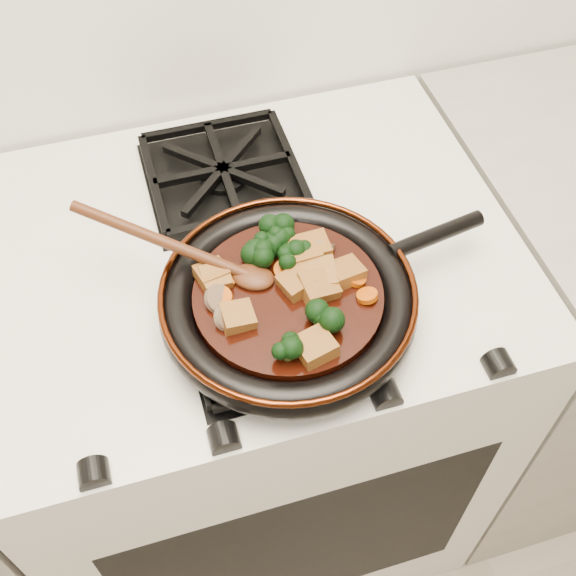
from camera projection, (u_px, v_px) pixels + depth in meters
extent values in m
cube|color=silver|center=(258.00, 401.00, 1.38)|extent=(0.76, 0.60, 0.90)
cylinder|color=black|center=(288.00, 306.00, 0.92)|extent=(0.30, 0.30, 0.01)
torus|color=black|center=(288.00, 301.00, 0.91)|extent=(0.33, 0.33, 0.04)
torus|color=#471B0A|center=(288.00, 291.00, 0.89)|extent=(0.32, 0.32, 0.01)
cylinder|color=black|center=(436.00, 235.00, 0.96)|extent=(0.14, 0.05, 0.02)
cylinder|color=black|center=(288.00, 298.00, 0.90)|extent=(0.24, 0.24, 0.02)
cube|color=brown|center=(238.00, 317.00, 0.86)|extent=(0.04, 0.04, 0.03)
cube|color=brown|center=(320.00, 275.00, 0.90)|extent=(0.05, 0.05, 0.03)
cube|color=brown|center=(216.00, 278.00, 0.90)|extent=(0.04, 0.04, 0.03)
cube|color=brown|center=(297.00, 283.00, 0.90)|extent=(0.05, 0.05, 0.03)
cube|color=brown|center=(346.00, 272.00, 0.91)|extent=(0.05, 0.05, 0.03)
cube|color=brown|center=(314.00, 249.00, 0.93)|extent=(0.04, 0.05, 0.03)
cube|color=brown|center=(315.00, 347.00, 0.84)|extent=(0.05, 0.05, 0.03)
cube|color=brown|center=(303.00, 254.00, 0.92)|extent=(0.05, 0.05, 0.03)
cube|color=brown|center=(212.00, 274.00, 0.90)|extent=(0.05, 0.04, 0.02)
cube|color=brown|center=(318.00, 287.00, 0.89)|extent=(0.05, 0.05, 0.03)
cylinder|color=#B14404|center=(225.00, 280.00, 0.90)|extent=(0.03, 0.03, 0.01)
cylinder|color=#B14404|center=(285.00, 270.00, 0.91)|extent=(0.03, 0.03, 0.01)
cylinder|color=#B14404|center=(356.00, 278.00, 0.90)|extent=(0.03, 0.03, 0.02)
cylinder|color=#B14404|center=(367.00, 296.00, 0.89)|extent=(0.03, 0.03, 0.02)
cylinder|color=#B14404|center=(220.00, 298.00, 0.88)|extent=(0.03, 0.03, 0.02)
cylinder|color=brown|center=(219.00, 299.00, 0.88)|extent=(0.05, 0.05, 0.03)
cylinder|color=brown|center=(321.00, 244.00, 0.93)|extent=(0.05, 0.04, 0.03)
cylinder|color=brown|center=(226.00, 318.00, 0.86)|extent=(0.04, 0.04, 0.03)
ellipsoid|color=#48220F|center=(253.00, 277.00, 0.90)|extent=(0.07, 0.06, 0.02)
cylinder|color=#48220F|center=(163.00, 241.00, 0.90)|extent=(0.02, 0.02, 0.24)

